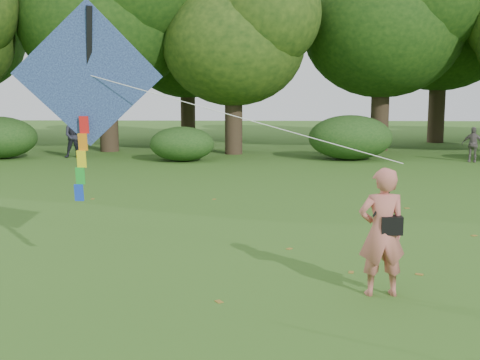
{
  "coord_description": "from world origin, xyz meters",
  "views": [
    {
      "loc": [
        -0.75,
        -7.45,
        2.92
      ],
      "look_at": [
        -1.08,
        2.0,
        1.5
      ],
      "focal_mm": 45.0,
      "sensor_mm": 36.0,
      "label": 1
    }
  ],
  "objects_px": {
    "flying_kite": "(89,78)",
    "bystander_left": "(74,136)",
    "bystander_right": "(473,144)",
    "man_kite_flyer": "(382,232)"
  },
  "relations": [
    {
      "from": "flying_kite",
      "to": "bystander_left",
      "type": "bearing_deg",
      "value": 108.26
    },
    {
      "from": "bystander_left",
      "to": "flying_kite",
      "type": "distance_m",
      "value": 17.68
    },
    {
      "from": "bystander_left",
      "to": "flying_kite",
      "type": "relative_size",
      "value": 0.34
    },
    {
      "from": "bystander_left",
      "to": "flying_kite",
      "type": "xyz_separation_m",
      "value": [
        5.5,
        -16.66,
        2.15
      ]
    },
    {
      "from": "bystander_left",
      "to": "flying_kite",
      "type": "bearing_deg",
      "value": -88.59
    },
    {
      "from": "bystander_left",
      "to": "bystander_right",
      "type": "distance_m",
      "value": 16.69
    },
    {
      "from": "bystander_left",
      "to": "flying_kite",
      "type": "height_order",
      "value": "flying_kite"
    },
    {
      "from": "man_kite_flyer",
      "to": "flying_kite",
      "type": "height_order",
      "value": "flying_kite"
    },
    {
      "from": "man_kite_flyer",
      "to": "flying_kite",
      "type": "distance_m",
      "value": 4.84
    },
    {
      "from": "man_kite_flyer",
      "to": "bystander_right",
      "type": "relative_size",
      "value": 1.29
    }
  ]
}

